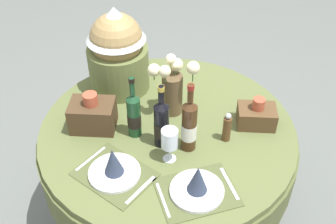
# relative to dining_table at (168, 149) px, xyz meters

# --- Properties ---
(ground) EXTENTS (8.00, 8.00, 0.00)m
(ground) POSITION_rel_dining_table_xyz_m (0.00, 0.00, -0.62)
(ground) COLOR slate
(dining_table) EXTENTS (1.35, 1.35, 0.78)m
(dining_table) POSITION_rel_dining_table_xyz_m (0.00, 0.00, 0.00)
(dining_table) COLOR #5B6638
(dining_table) RESTS_ON ground
(place_setting_left) EXTENTS (0.43, 0.41, 0.16)m
(place_setting_left) POSITION_rel_dining_table_xyz_m (-0.22, -0.33, 0.20)
(place_setting_left) COLOR #4E562F
(place_setting_left) RESTS_ON dining_table
(place_setting_right) EXTENTS (0.41, 0.36, 0.16)m
(place_setting_right) POSITION_rel_dining_table_xyz_m (0.16, -0.41, 0.20)
(place_setting_right) COLOR #4E562F
(place_setting_right) RESTS_ON dining_table
(flower_vase) EXTENTS (0.26, 0.15, 0.35)m
(flower_vase) POSITION_rel_dining_table_xyz_m (0.02, 0.13, 0.33)
(flower_vase) COLOR brown
(flower_vase) RESTS_ON dining_table
(wine_bottle_left) EXTENTS (0.07, 0.07, 0.35)m
(wine_bottle_left) POSITION_rel_dining_table_xyz_m (-0.02, -0.11, 0.29)
(wine_bottle_left) COLOR black
(wine_bottle_left) RESTS_ON dining_table
(wine_bottle_centre) EXTENTS (0.07, 0.07, 0.38)m
(wine_bottle_centre) POSITION_rel_dining_table_xyz_m (0.11, -0.13, 0.30)
(wine_bottle_centre) COLOR #422814
(wine_bottle_centre) RESTS_ON dining_table
(wine_bottle_right) EXTENTS (0.07, 0.07, 0.35)m
(wine_bottle_right) POSITION_rel_dining_table_xyz_m (-0.16, -0.05, 0.28)
(wine_bottle_right) COLOR #194223
(wine_bottle_right) RESTS_ON dining_table
(wine_glass_right) EXTENTS (0.08, 0.08, 0.18)m
(wine_glass_right) POSITION_rel_dining_table_xyz_m (0.02, -0.22, 0.29)
(wine_glass_right) COLOR silver
(wine_glass_right) RESTS_ON dining_table
(pepper_mill) EXTENTS (0.04, 0.04, 0.17)m
(pepper_mill) POSITION_rel_dining_table_xyz_m (0.30, -0.06, 0.23)
(pepper_mill) COLOR brown
(pepper_mill) RESTS_ON dining_table
(gift_tub_back_left) EXTENTS (0.34, 0.34, 0.50)m
(gift_tub_back_left) POSITION_rel_dining_table_xyz_m (-0.30, 0.35, 0.42)
(gift_tub_back_left) COLOR olive
(gift_tub_back_left) RESTS_ON dining_table
(woven_basket_side_left) EXTENTS (0.22, 0.16, 0.21)m
(woven_basket_side_left) POSITION_rel_dining_table_xyz_m (-0.38, -0.01, 0.24)
(woven_basket_side_left) COLOR #47331E
(woven_basket_side_left) RESTS_ON dining_table
(woven_basket_side_right) EXTENTS (0.19, 0.14, 0.16)m
(woven_basket_side_right) POSITION_rel_dining_table_xyz_m (0.45, 0.06, 0.22)
(woven_basket_side_right) COLOR brown
(woven_basket_side_right) RESTS_ON dining_table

